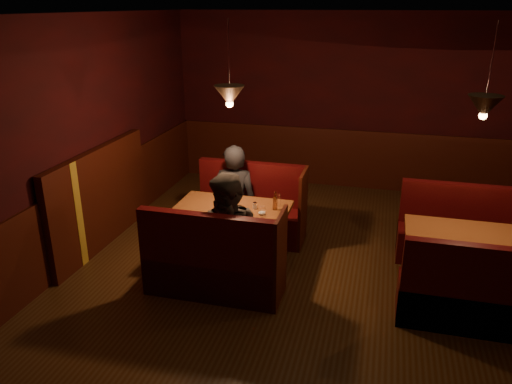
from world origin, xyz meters
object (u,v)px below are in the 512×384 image
(second_bench_far, at_px, (454,237))
(second_bench_near, at_px, (470,300))
(main_bench_near, at_px, (214,269))
(diner_a, at_px, (234,180))
(diner_b, at_px, (230,219))
(main_table, at_px, (233,220))
(main_bench_far, at_px, (251,214))
(second_table, at_px, (461,248))

(second_bench_far, bearing_deg, second_bench_near, -90.00)
(main_bench_near, distance_m, second_bench_near, 2.60)
(second_bench_far, distance_m, diner_a, 2.85)
(diner_b, bearing_deg, second_bench_near, 5.09)
(main_table, xyz_separation_m, second_bench_far, (2.61, 0.76, -0.25))
(diner_b, bearing_deg, diner_a, 112.55)
(second_bench_far, height_order, diner_b, diner_b)
(main_bench_far, height_order, main_bench_near, same)
(second_table, height_order, diner_a, diner_a)
(second_bench_far, bearing_deg, diner_b, -151.41)
(second_bench_far, relative_size, diner_b, 0.79)
(second_bench_far, bearing_deg, main_table, -163.79)
(main_bench_far, distance_m, diner_b, 1.45)
(diner_a, bearing_deg, main_bench_far, -160.24)
(main_bench_far, bearing_deg, second_bench_far, -0.15)
(main_bench_near, bearing_deg, main_table, 91.14)
(diner_b, bearing_deg, main_table, 112.09)
(diner_a, bearing_deg, second_bench_near, 147.17)
(main_table, relative_size, second_bench_near, 1.01)
(second_table, height_order, diner_b, diner_b)
(second_bench_near, height_order, diner_a, diner_a)
(main_bench_near, distance_m, second_bench_far, 3.01)
(second_bench_near, relative_size, diner_b, 0.79)
(main_table, relative_size, diner_a, 0.82)
(main_table, relative_size, main_bench_far, 0.91)
(second_table, xyz_separation_m, second_bench_near, (0.03, -0.72, -0.20))
(main_table, bearing_deg, diner_a, 105.46)
(second_bench_near, height_order, diner_b, diner_b)
(diner_a, height_order, diner_b, diner_b)
(main_table, relative_size, main_bench_near, 0.91)
(diner_a, bearing_deg, second_table, 160.16)
(main_bench_near, bearing_deg, diner_b, 53.86)
(main_bench_near, distance_m, diner_b, 0.57)
(main_bench_near, height_order, second_table, main_bench_near)
(main_bench_far, relative_size, diner_b, 0.88)
(main_bench_near, xyz_separation_m, second_table, (2.57, 0.81, 0.18))
(main_bench_near, bearing_deg, diner_a, 97.92)
(second_bench_far, xyz_separation_m, diner_a, (-2.80, -0.09, 0.52))
(second_table, relative_size, diner_b, 0.72)
(main_bench_near, xyz_separation_m, second_bench_far, (2.60, 1.53, -0.02))
(main_table, distance_m, second_bench_near, 2.71)
(second_bench_near, bearing_deg, second_table, 92.20)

